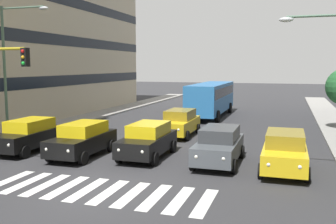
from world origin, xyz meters
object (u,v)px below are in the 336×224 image
Objects in this scene: car_0 at (285,151)px; car_4 at (29,135)px; car_1 at (219,145)px; bus_behind_traffic at (211,96)px; street_lamp_right at (11,60)px; car_row2_0 at (180,123)px; car_2 at (148,140)px; car_3 at (83,139)px.

car_0 is 13.28m from car_4.
car_1 is (2.97, -0.37, 0.00)m from car_0.
street_lamp_right is at bearing 59.92° from bus_behind_traffic.
car_row2_0 is at bearing -134.27° from car_4.
car_row2_0 is at bearing -89.22° from car_2.
car_4 is at bearing 2.68° from car_1.
car_2 is 1.00× the size of car_4.
car_2 is 16.36m from bus_behind_traffic.
car_1 is at bearing 177.36° from car_2.
car_2 is 1.00× the size of car_row2_0.
car_0 is 18.15m from bus_behind_traffic.
car_4 is 0.42× the size of bus_behind_traffic.
bus_behind_traffic reaches higher than car_0.
car_0 is 0.42× the size of bus_behind_traffic.
car_3 is 1.00× the size of car_4.
car_3 is at bearing 1.80° from car_0.
bus_behind_traffic is (3.65, -16.50, 0.97)m from car_1.
car_4 is at bearing 5.59° from car_2.
bus_behind_traffic is (6.62, -16.87, 0.97)m from car_0.
car_3 is 0.56× the size of street_lamp_right.
street_lamp_right is (8.91, 15.39, 3.10)m from bus_behind_traffic.
car_0 is 9.86m from car_3.
car_0 is at bearing 135.26° from car_row2_0.
car_0 is at bearing 172.79° from car_1.
car_2 is at bearing -4.70° from car_0.
street_lamp_right is (8.83, 5.16, 4.08)m from car_row2_0.
street_lamp_right reaches higher than car_2.
bus_behind_traffic is at bearing -77.52° from car_1.
car_1 is 16.92m from bus_behind_traffic.
car_2 is at bearing 173.97° from street_lamp_right.
car_1 is 0.56× the size of street_lamp_right.
car_0 is 1.00× the size of car_2.
car_1 is at bearing 174.95° from street_lamp_right.
car_3 is at bearing 14.76° from car_2.
car_1 is 1.00× the size of car_4.
car_3 is 1.00× the size of car_row2_0.
car_2 is at bearing -165.24° from car_3.
car_3 is (6.89, 0.68, 0.00)m from car_1.
car_3 is (3.24, 0.85, 0.00)m from car_2.
street_lamp_right reaches higher than bus_behind_traffic.
car_row2_0 is 0.56× the size of street_lamp_right.
car_3 is (9.86, 0.31, 0.00)m from car_0.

